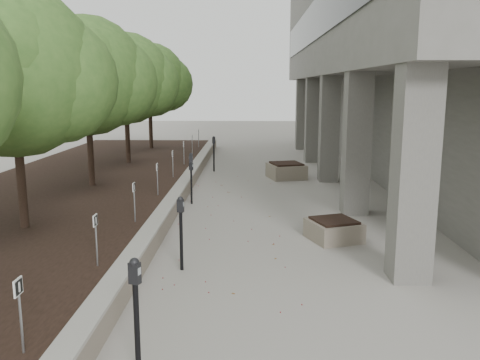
# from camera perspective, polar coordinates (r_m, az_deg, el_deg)

# --- Properties ---
(ground) EXTENTS (90.00, 90.00, 0.00)m
(ground) POSITION_cam_1_polar(r_m,az_deg,el_deg) (8.81, -1.62, -13.44)
(ground) COLOR gray
(ground) RESTS_ON ground
(retaining_wall) EXTENTS (0.39, 26.00, 0.50)m
(retaining_wall) POSITION_cam_1_polar(r_m,az_deg,el_deg) (17.51, -6.18, -0.44)
(retaining_wall) COLOR gray
(retaining_wall) RESTS_ON ground
(planting_bed) EXTENTS (7.00, 26.00, 0.40)m
(planting_bed) POSITION_cam_1_polar(r_m,az_deg,el_deg) (18.35, -17.63, -0.53)
(planting_bed) COLOR black
(planting_bed) RESTS_ON ground
(crabapple_tree_2) EXTENTS (4.60, 4.00, 5.44)m
(crabapple_tree_2) POSITION_cam_1_polar(r_m,az_deg,el_deg) (12.21, -24.28, 7.48)
(crabapple_tree_2) COLOR #376024
(crabapple_tree_2) RESTS_ON planting_bed
(crabapple_tree_3) EXTENTS (4.60, 4.00, 5.44)m
(crabapple_tree_3) POSITION_cam_1_polar(r_m,az_deg,el_deg) (16.87, -17.00, 8.57)
(crabapple_tree_3) COLOR #376024
(crabapple_tree_3) RESTS_ON planting_bed
(crabapple_tree_4) EXTENTS (4.60, 4.00, 5.44)m
(crabapple_tree_4) POSITION_cam_1_polar(r_m,az_deg,el_deg) (21.68, -12.89, 9.12)
(crabapple_tree_4) COLOR #376024
(crabapple_tree_4) RESTS_ON planting_bed
(crabapple_tree_5) EXTENTS (4.60, 4.00, 5.44)m
(crabapple_tree_5) POSITION_cam_1_polar(r_m,az_deg,el_deg) (26.56, -10.28, 9.45)
(crabapple_tree_5) COLOR #376024
(crabapple_tree_5) RESTS_ON planting_bed
(parking_sign_1) EXTENTS (0.04, 0.22, 0.96)m
(parking_sign_1) POSITION_cam_1_polar(r_m,az_deg,el_deg) (6.76, -23.77, -14.04)
(parking_sign_1) COLOR black
(parking_sign_1) RESTS_ON planting_bed
(parking_sign_2) EXTENTS (0.04, 0.22, 0.96)m
(parking_sign_2) POSITION_cam_1_polar(r_m,az_deg,el_deg) (9.37, -16.09, -6.64)
(parking_sign_2) COLOR black
(parking_sign_2) RESTS_ON planting_bed
(parking_sign_3) EXTENTS (0.04, 0.22, 0.96)m
(parking_sign_3) POSITION_cam_1_polar(r_m,az_deg,el_deg) (12.17, -11.96, -2.50)
(parking_sign_3) COLOR black
(parking_sign_3) RESTS_ON planting_bed
(parking_sign_4) EXTENTS (0.04, 0.22, 0.96)m
(parking_sign_4) POSITION_cam_1_polar(r_m,az_deg,el_deg) (15.04, -9.41, 0.09)
(parking_sign_4) COLOR black
(parking_sign_4) RESTS_ON planting_bed
(parking_sign_5) EXTENTS (0.04, 0.22, 0.96)m
(parking_sign_5) POSITION_cam_1_polar(r_m,az_deg,el_deg) (17.96, -7.68, 1.84)
(parking_sign_5) COLOR black
(parking_sign_5) RESTS_ON planting_bed
(parking_sign_6) EXTENTS (0.04, 0.22, 0.96)m
(parking_sign_6) POSITION_cam_1_polar(r_m,az_deg,el_deg) (20.90, -6.43, 3.10)
(parking_sign_6) COLOR black
(parking_sign_6) RESTS_ON planting_bed
(parking_sign_7) EXTENTS (0.04, 0.22, 0.96)m
(parking_sign_7) POSITION_cam_1_polar(r_m,az_deg,el_deg) (23.85, -5.49, 4.05)
(parking_sign_7) COLOR black
(parking_sign_7) RESTS_ON planting_bed
(parking_sign_8) EXTENTS (0.04, 0.22, 0.96)m
(parking_sign_8) POSITION_cam_1_polar(r_m,az_deg,el_deg) (26.82, -4.75, 4.79)
(parking_sign_8) COLOR black
(parking_sign_8) RESTS_ON planting_bed
(parking_meter_1) EXTENTS (0.19, 0.16, 1.57)m
(parking_meter_1) POSITION_cam_1_polar(r_m,az_deg,el_deg) (6.49, -11.73, -15.23)
(parking_meter_1) COLOR black
(parking_meter_1) RESTS_ON ground
(parking_meter_2) EXTENTS (0.17, 0.13, 1.50)m
(parking_meter_2) POSITION_cam_1_polar(r_m,az_deg,el_deg) (9.93, -6.74, -6.09)
(parking_meter_2) COLOR black
(parking_meter_2) RESTS_ON ground
(parking_meter_3) EXTENTS (0.16, 0.14, 1.34)m
(parking_meter_3) POSITION_cam_1_polar(r_m,az_deg,el_deg) (15.49, -5.58, -0.29)
(parking_meter_3) COLOR black
(parking_meter_3) RESTS_ON ground
(parking_meter_4) EXTENTS (0.15, 0.12, 1.44)m
(parking_meter_4) POSITION_cam_1_polar(r_m,az_deg,el_deg) (16.66, -5.59, 0.65)
(parking_meter_4) COLOR black
(parking_meter_4) RESTS_ON ground
(parking_meter_5) EXTENTS (0.15, 0.11, 1.52)m
(parking_meter_5) POSITION_cam_1_polar(r_m,az_deg,el_deg) (21.37, -3.00, 3.00)
(parking_meter_5) COLOR black
(parking_meter_5) RESTS_ON ground
(planter_front) EXTENTS (1.39, 1.39, 0.51)m
(planter_front) POSITION_cam_1_polar(r_m,az_deg,el_deg) (12.10, 10.67, -5.58)
(planter_front) COLOR gray
(planter_front) RESTS_ON ground
(planter_back) EXTENTS (1.63, 1.63, 0.62)m
(planter_back) POSITION_cam_1_polar(r_m,az_deg,el_deg) (19.93, 5.30, 1.10)
(planter_back) COLOR gray
(planter_back) RESTS_ON ground
(berry_scatter) EXTENTS (3.30, 14.10, 0.02)m
(berry_scatter) POSITION_cam_1_polar(r_m,az_deg,el_deg) (13.53, -1.02, -4.72)
(berry_scatter) COLOR maroon
(berry_scatter) RESTS_ON ground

